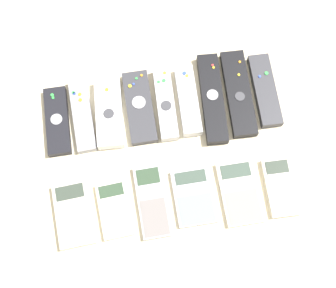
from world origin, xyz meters
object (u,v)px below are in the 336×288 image
at_px(remote_6, 212,98).
at_px(calculator_2, 152,201).
at_px(remote_1, 82,115).
at_px(remote_4, 166,104).
at_px(calculator_0, 74,214).
at_px(remote_2, 109,113).
at_px(remote_5, 188,101).
at_px(remote_7, 238,93).
at_px(calculator_1, 115,210).
at_px(remote_0, 57,121).
at_px(remote_3, 140,107).
at_px(calculator_4, 240,192).
at_px(calculator_5, 280,187).
at_px(remote_8, 265,90).
at_px(calculator_3, 194,197).

bearing_deg(remote_6, calculator_2, -124.82).
xyz_separation_m(remote_1, remote_4, (0.19, -0.00, 0.00)).
bearing_deg(calculator_0, remote_4, 40.35).
bearing_deg(remote_2, remote_5, 4.20).
height_order(remote_4, remote_7, remote_4).
xyz_separation_m(remote_4, calculator_1, (-0.14, -0.23, -0.00)).
bearing_deg(remote_0, remote_1, 6.44).
height_order(remote_3, calculator_2, remote_3).
xyz_separation_m(remote_5, calculator_4, (0.08, -0.23, -0.01)).
bearing_deg(calculator_5, remote_8, 87.43).
relative_size(calculator_3, calculator_4, 0.88).
relative_size(remote_7, calculator_0, 1.49).
relative_size(remote_1, calculator_4, 1.26).
relative_size(remote_5, calculator_4, 1.19).
xyz_separation_m(remote_3, calculator_4, (0.19, -0.23, -0.00)).
distance_m(remote_0, remote_7, 0.42).
bearing_deg(remote_3, calculator_4, -51.12).
relative_size(remote_0, calculator_2, 1.01).
distance_m(remote_1, remote_4, 0.19).
height_order(remote_8, calculator_5, remote_8).
height_order(remote_0, calculator_5, remote_0).
distance_m(remote_5, calculator_1, 0.30).
height_order(calculator_0, calculator_5, calculator_0).
relative_size(remote_7, calculator_5, 1.64).
bearing_deg(calculator_5, calculator_3, 178.92).
xyz_separation_m(remote_5, calculator_3, (-0.02, -0.22, -0.01)).
xyz_separation_m(remote_4, remote_5, (0.05, -0.00, 0.00)).
distance_m(remote_2, calculator_4, 0.34).
height_order(remote_1, calculator_1, remote_1).
height_order(remote_1, calculator_3, remote_1).
bearing_deg(remote_1, remote_0, -176.03).
xyz_separation_m(calculator_2, calculator_4, (0.19, -0.01, -0.00)).
relative_size(remote_8, calculator_0, 1.25).
relative_size(calculator_0, calculator_3, 1.14).
xyz_separation_m(remote_5, remote_8, (0.18, 0.00, -0.00)).
distance_m(remote_4, calculator_3, 0.22).
height_order(remote_2, calculator_2, remote_2).
distance_m(remote_2, calculator_3, 0.27).
height_order(remote_0, remote_1, remote_0).
xyz_separation_m(remote_3, calculator_1, (-0.08, -0.23, -0.00)).
xyz_separation_m(remote_2, remote_6, (0.24, 0.00, -0.00)).
height_order(remote_6, remote_7, remote_6).
bearing_deg(remote_6, calculator_4, -81.47).
bearing_deg(remote_1, remote_4, -3.10).
bearing_deg(calculator_2, remote_3, 88.23).
xyz_separation_m(remote_1, remote_5, (0.24, -0.00, 0.00)).
distance_m(remote_7, remote_8, 0.06).
bearing_deg(remote_8, remote_6, -177.83).
distance_m(remote_5, remote_7, 0.12).
bearing_deg(remote_5, calculator_5, -52.90).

